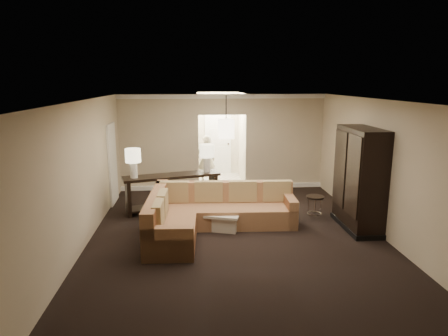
{
  "coord_description": "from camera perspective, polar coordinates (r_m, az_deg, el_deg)",
  "views": [
    {
      "loc": [
        -0.89,
        -7.6,
        3.16
      ],
      "look_at": [
        -0.18,
        1.2,
        1.23
      ],
      "focal_mm": 32.0,
      "sensor_mm": 36.0,
      "label": 1
    }
  ],
  "objects": [
    {
      "name": "sectional_sofa",
      "position": [
        8.62,
        -2.27,
        -6.56
      ],
      "size": [
        3.22,
        2.53,
        0.94
      ],
      "rotation": [
        0.0,
        0.0,
        -0.04
      ],
      "color": "brown",
      "rests_on": "ground"
    },
    {
      "name": "table_lamp_right",
      "position": [
        10.02,
        -2.45,
        2.07
      ],
      "size": [
        0.37,
        0.37,
        0.7
      ],
      "color": "silver",
      "rests_on": "console_table"
    },
    {
      "name": "pendant_light",
      "position": [
        10.41,
        0.3,
        5.65
      ],
      "size": [
        0.38,
        0.38,
        1.09
      ],
      "color": "black",
      "rests_on": "ceiling"
    },
    {
      "name": "coffee_table",
      "position": [
        8.92,
        -0.45,
        -7.14
      ],
      "size": [
        1.16,
        1.16,
        0.39
      ],
      "rotation": [
        0.0,
        0.0,
        -0.31
      ],
      "color": "silver",
      "rests_on": "ground"
    },
    {
      "name": "foyer",
      "position": [
        13.11,
        -0.69,
        4.16
      ],
      "size": [
        1.44,
        2.02,
        2.8
      ],
      "color": "white",
      "rests_on": "ground"
    },
    {
      "name": "baseboard",
      "position": [
        11.99,
        -0.22,
        -2.66
      ],
      "size": [
        6.0,
        0.1,
        0.12
      ],
      "primitive_type": "cube",
      "color": "white",
      "rests_on": "ground"
    },
    {
      "name": "crown_molding",
      "position": [
        11.59,
        -0.23,
        10.19
      ],
      "size": [
        6.0,
        0.1,
        0.12
      ],
      "primitive_type": "cube",
      "color": "white",
      "rests_on": "wall_back"
    },
    {
      "name": "wall_front",
      "position": [
        4.11,
        8.54,
        -13.24
      ],
      "size": [
        6.0,
        0.04,
        2.8
      ],
      "primitive_type": "cube",
      "color": "#BEB08F",
      "rests_on": "ground"
    },
    {
      "name": "wall_left",
      "position": [
        8.09,
        -19.65,
        -1.0
      ],
      "size": [
        0.04,
        8.0,
        2.8
      ],
      "primitive_type": "cube",
      "color": "#BEB08F",
      "rests_on": "ground"
    },
    {
      "name": "wall_right",
      "position": [
        8.72,
        21.97,
        -0.25
      ],
      "size": [
        0.04,
        8.0,
        2.8
      ],
      "primitive_type": "cube",
      "color": "#BEB08F",
      "rests_on": "ground"
    },
    {
      "name": "console_table",
      "position": [
        9.97,
        -7.42,
        -3.01
      ],
      "size": [
        2.42,
        1.17,
        0.91
      ],
      "rotation": [
        0.0,
        0.0,
        0.28
      ],
      "color": "black",
      "rests_on": "ground"
    },
    {
      "name": "person",
      "position": [
        12.52,
        -2.54,
        1.64
      ],
      "size": [
        0.63,
        0.43,
        1.69
      ],
      "primitive_type": "imported",
      "rotation": [
        0.0,
        0.0,
        3.18
      ],
      "color": "beige",
      "rests_on": "ground"
    },
    {
      "name": "table_lamp_left",
      "position": [
        9.62,
        -12.86,
        1.34
      ],
      "size": [
        0.37,
        0.37,
        0.7
      ],
      "color": "silver",
      "rests_on": "console_table"
    },
    {
      "name": "side_door",
      "position": [
        10.82,
        -15.63,
        0.6
      ],
      "size": [
        0.05,
        0.9,
        2.1
      ],
      "primitive_type": "cube",
      "color": "white",
      "rests_on": "ground"
    },
    {
      "name": "wall_back",
      "position": [
        11.77,
        -0.24,
        3.71
      ],
      "size": [
        6.0,
        0.04,
        2.8
      ],
      "primitive_type": "cube",
      "color": "#BEB08F",
      "rests_on": "ground"
    },
    {
      "name": "drink_table",
      "position": [
        9.66,
        12.87,
        -4.78
      ],
      "size": [
        0.42,
        0.42,
        0.52
      ],
      "rotation": [
        0.0,
        0.0,
        0.25
      ],
      "color": "black",
      "rests_on": "ground"
    },
    {
      "name": "ground",
      "position": [
        8.28,
        1.91,
        -10.13
      ],
      "size": [
        8.0,
        8.0,
        0.0
      ],
      "primitive_type": "plane",
      "color": "black",
      "rests_on": "ground"
    },
    {
      "name": "ceiling",
      "position": [
        7.66,
        2.06,
        9.6
      ],
      "size": [
        6.0,
        8.0,
        0.02
      ],
      "primitive_type": "cube",
      "color": "silver",
      "rests_on": "wall_back"
    },
    {
      "name": "armoire",
      "position": [
        9.07,
        18.76,
        -1.77
      ],
      "size": [
        0.66,
        1.53,
        2.21
      ],
      "color": "black",
      "rests_on": "ground"
    }
  ]
}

